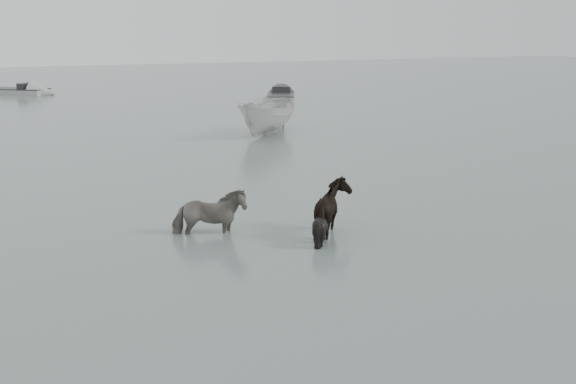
# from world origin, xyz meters

# --- Properties ---
(ground) EXTENTS (140.00, 140.00, 0.00)m
(ground) POSITION_xyz_m (0.00, 0.00, 0.00)
(ground) COLOR #54635D
(ground) RESTS_ON ground
(pony_pinto) EXTENTS (1.79, 1.15, 1.40)m
(pony_pinto) POSITION_xyz_m (-0.99, 1.77, 0.70)
(pony_pinto) COLOR black
(pony_pinto) RESTS_ON ground
(pony_dark) EXTENTS (1.38, 1.55, 1.41)m
(pony_dark) POSITION_xyz_m (1.62, 0.75, 0.70)
(pony_dark) COLOR black
(pony_dark) RESTS_ON ground
(pony_black) EXTENTS (1.22, 1.15, 1.09)m
(pony_black) POSITION_xyz_m (1.08, 0.37, 0.55)
(pony_black) COLOR black
(pony_black) RESTS_ON ground
(boat_small) EXTENTS (4.16, 4.21, 1.66)m
(boat_small) POSITION_xyz_m (5.46, 15.14, 0.83)
(boat_small) COLOR #BBBCB6
(boat_small) RESTS_ON ground
(skiff_port) EXTENTS (3.71, 5.81, 0.75)m
(skiff_port) POSITION_xyz_m (11.20, 28.04, 0.38)
(skiff_port) COLOR #959794
(skiff_port) RESTS_ON ground
(skiff_mid) EXTENTS (5.66, 4.99, 0.75)m
(skiff_mid) POSITION_xyz_m (-3.71, 37.94, 0.38)
(skiff_mid) COLOR #9D9F9D
(skiff_mid) RESTS_ON ground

